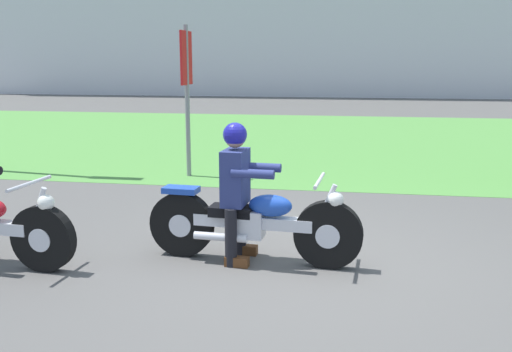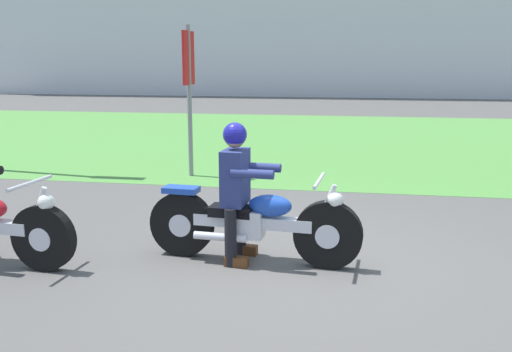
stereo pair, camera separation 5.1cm
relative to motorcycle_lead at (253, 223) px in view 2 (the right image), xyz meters
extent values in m
plane|color=#565451|center=(0.41, 0.08, -0.41)|extent=(120.00, 120.00, 0.00)
cube|color=#549342|center=(0.41, 9.21, -0.40)|extent=(60.00, 12.00, 0.01)
cylinder|color=black|center=(0.75, -0.05, -0.07)|extent=(0.69, 0.17, 0.68)
cylinder|color=silver|center=(0.75, -0.05, -0.07)|extent=(0.25, 0.16, 0.24)
cylinder|color=black|center=(-0.77, 0.06, -0.07)|extent=(0.69, 0.17, 0.68)
cylinder|color=silver|center=(-0.77, 0.06, -0.07)|extent=(0.25, 0.16, 0.24)
cube|color=silver|center=(-0.01, 0.00, 0.01)|extent=(1.23, 0.23, 0.12)
cube|color=silver|center=(-0.06, 0.01, -0.01)|extent=(0.34, 0.26, 0.28)
ellipsoid|color=#1E47B2|center=(0.17, -0.01, 0.19)|extent=(0.46, 0.27, 0.22)
cube|color=black|center=(-0.23, 0.02, 0.11)|extent=(0.46, 0.27, 0.10)
cube|color=#1E47B2|center=(-0.77, 0.06, 0.30)|extent=(0.37, 0.23, 0.06)
cylinder|color=silver|center=(0.70, -0.05, 0.18)|extent=(0.26, 0.07, 0.53)
cylinder|color=silver|center=(0.65, -0.05, 0.47)|extent=(0.09, 0.66, 0.04)
sphere|color=white|center=(0.81, -0.06, 0.29)|extent=(0.16, 0.16, 0.16)
cylinder|color=silver|center=(-0.32, -0.11, -0.13)|extent=(0.55, 0.12, 0.08)
cylinder|color=black|center=(-0.17, 0.20, -0.11)|extent=(0.12, 0.12, 0.59)
cube|color=#593319|center=(-0.11, 0.19, -0.36)|extent=(0.25, 0.12, 0.10)
cylinder|color=black|center=(-0.20, -0.16, -0.11)|extent=(0.12, 0.12, 0.59)
cube|color=#593319|center=(-0.14, -0.17, -0.36)|extent=(0.25, 0.12, 0.10)
cube|color=navy|center=(-0.19, 0.02, 0.46)|extent=(0.25, 0.40, 0.56)
cylinder|color=navy|center=(0.05, 0.17, 0.54)|extent=(0.43, 0.12, 0.09)
cylinder|color=navy|center=(0.02, -0.17, 0.54)|extent=(0.43, 0.12, 0.09)
sphere|color=tan|center=(-0.19, 0.02, 0.86)|extent=(0.20, 0.20, 0.20)
sphere|color=navy|center=(-0.19, 0.02, 0.89)|extent=(0.24, 0.24, 0.24)
cylinder|color=black|center=(-1.97, -0.58, -0.08)|extent=(0.66, 0.17, 0.66)
cylinder|color=silver|center=(-1.97, -0.58, -0.08)|extent=(0.24, 0.16, 0.23)
cylinder|color=silver|center=(-2.02, -0.58, 0.17)|extent=(0.26, 0.07, 0.53)
cylinder|color=silver|center=(-2.07, -0.57, 0.46)|extent=(0.09, 0.66, 0.04)
sphere|color=white|center=(-1.91, -0.58, 0.28)|extent=(0.16, 0.16, 0.16)
cylinder|color=gray|center=(-1.83, 4.02, 0.89)|extent=(0.08, 0.08, 2.60)
cube|color=red|center=(-1.83, 4.02, 1.64)|extent=(0.04, 0.60, 0.90)
camera|label=1|loc=(0.89, -5.31, 1.62)|focal=38.94mm
camera|label=2|loc=(0.94, -5.30, 1.62)|focal=38.94mm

